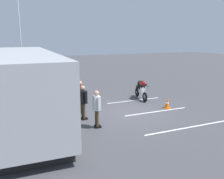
{
  "coord_description": "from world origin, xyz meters",
  "views": [
    {
      "loc": [
        -10.97,
        5.65,
        3.93
      ],
      "look_at": [
        1.02,
        0.47,
        1.1
      ],
      "focal_mm": 39.21,
      "sensor_mm": 36.0,
      "label": 1
    }
  ],
  "objects_px": {
    "stunt_motorcycle": "(141,90)",
    "spectator_centre": "(80,94)",
    "tour_bus": "(26,86)",
    "spectator_left": "(83,100)",
    "spectator_far_left": "(97,106)",
    "spectator_right": "(72,87)",
    "flagpole": "(21,42)",
    "parked_motorcycle_silver": "(57,96)",
    "traffic_cone": "(167,103)"
  },
  "relations": [
    {
      "from": "stunt_motorcycle",
      "to": "spectator_centre",
      "type": "bearing_deg",
      "value": 105.98
    },
    {
      "from": "spectator_far_left",
      "to": "tour_bus",
      "type": "bearing_deg",
      "value": 48.8
    },
    {
      "from": "spectator_far_left",
      "to": "stunt_motorcycle",
      "type": "height_order",
      "value": "spectator_far_left"
    },
    {
      "from": "spectator_centre",
      "to": "flagpole",
      "type": "height_order",
      "value": "flagpole"
    },
    {
      "from": "spectator_right",
      "to": "flagpole",
      "type": "height_order",
      "value": "flagpole"
    },
    {
      "from": "spectator_left",
      "to": "flagpole",
      "type": "distance_m",
      "value": 8.95
    },
    {
      "from": "parked_motorcycle_silver",
      "to": "spectator_far_left",
      "type": "bearing_deg",
      "value": -169.17
    },
    {
      "from": "tour_bus",
      "to": "traffic_cone",
      "type": "bearing_deg",
      "value": -98.38
    },
    {
      "from": "traffic_cone",
      "to": "spectator_centre",
      "type": "bearing_deg",
      "value": 76.81
    },
    {
      "from": "spectator_centre",
      "to": "parked_motorcycle_silver",
      "type": "xyz_separation_m",
      "value": [
        2.18,
        0.82,
        -0.52
      ]
    },
    {
      "from": "spectator_far_left",
      "to": "spectator_right",
      "type": "xyz_separation_m",
      "value": [
        3.82,
        0.1,
        0.1
      ]
    },
    {
      "from": "spectator_right",
      "to": "stunt_motorcycle",
      "type": "height_order",
      "value": "spectator_right"
    },
    {
      "from": "tour_bus",
      "to": "flagpole",
      "type": "height_order",
      "value": "flagpole"
    },
    {
      "from": "spectator_far_left",
      "to": "stunt_motorcycle",
      "type": "relative_size",
      "value": 0.82
    },
    {
      "from": "spectator_right",
      "to": "spectator_far_left",
      "type": "bearing_deg",
      "value": -178.43
    },
    {
      "from": "spectator_left",
      "to": "stunt_motorcycle",
      "type": "height_order",
      "value": "spectator_left"
    },
    {
      "from": "spectator_right",
      "to": "flagpole",
      "type": "distance_m",
      "value": 6.66
    },
    {
      "from": "spectator_left",
      "to": "spectator_centre",
      "type": "relative_size",
      "value": 0.99
    },
    {
      "from": "tour_bus",
      "to": "spectator_left",
      "type": "bearing_deg",
      "value": -113.91
    },
    {
      "from": "spectator_centre",
      "to": "traffic_cone",
      "type": "bearing_deg",
      "value": -103.19
    },
    {
      "from": "spectator_far_left",
      "to": "flagpole",
      "type": "height_order",
      "value": "flagpole"
    },
    {
      "from": "spectator_far_left",
      "to": "spectator_centre",
      "type": "relative_size",
      "value": 0.99
    },
    {
      "from": "spectator_far_left",
      "to": "spectator_right",
      "type": "bearing_deg",
      "value": 1.57
    },
    {
      "from": "stunt_motorcycle",
      "to": "traffic_cone",
      "type": "xyz_separation_m",
      "value": [
        -2.35,
        -0.33,
        -0.31
      ]
    },
    {
      "from": "traffic_cone",
      "to": "stunt_motorcycle",
      "type": "bearing_deg",
      "value": 8.01
    },
    {
      "from": "spectator_far_left",
      "to": "flagpole",
      "type": "bearing_deg",
      "value": 13.82
    },
    {
      "from": "parked_motorcycle_silver",
      "to": "flagpole",
      "type": "relative_size",
      "value": 0.28
    },
    {
      "from": "parked_motorcycle_silver",
      "to": "flagpole",
      "type": "xyz_separation_m",
      "value": [
        5.02,
        1.48,
        3.09
      ]
    },
    {
      "from": "spectator_left",
      "to": "traffic_cone",
      "type": "relative_size",
      "value": 2.66
    },
    {
      "from": "spectator_right",
      "to": "traffic_cone",
      "type": "height_order",
      "value": "spectator_right"
    },
    {
      "from": "spectator_left",
      "to": "spectator_centre",
      "type": "distance_m",
      "value": 1.12
    },
    {
      "from": "traffic_cone",
      "to": "spectator_far_left",
      "type": "bearing_deg",
      "value": 105.31
    },
    {
      "from": "spectator_right",
      "to": "parked_motorcycle_silver",
      "type": "distance_m",
      "value": 1.22
    },
    {
      "from": "tour_bus",
      "to": "spectator_centre",
      "type": "xyz_separation_m",
      "value": [
        0.02,
        -2.64,
        -0.64
      ]
    },
    {
      "from": "tour_bus",
      "to": "spectator_far_left",
      "type": "bearing_deg",
      "value": -131.2
    },
    {
      "from": "spectator_centre",
      "to": "stunt_motorcycle",
      "type": "relative_size",
      "value": 0.83
    },
    {
      "from": "parked_motorcycle_silver",
      "to": "stunt_motorcycle",
      "type": "bearing_deg",
      "value": -100.14
    },
    {
      "from": "spectator_centre",
      "to": "parked_motorcycle_silver",
      "type": "distance_m",
      "value": 2.39
    },
    {
      "from": "tour_bus",
      "to": "spectator_left",
      "type": "xyz_separation_m",
      "value": [
        -1.09,
        -2.46,
        -0.65
      ]
    },
    {
      "from": "flagpole",
      "to": "parked_motorcycle_silver",
      "type": "bearing_deg",
      "value": -163.53
    },
    {
      "from": "tour_bus",
      "to": "flagpole",
      "type": "xyz_separation_m",
      "value": [
        7.22,
        -0.34,
        1.93
      ]
    },
    {
      "from": "spectator_centre",
      "to": "spectator_far_left",
      "type": "bearing_deg",
      "value": -178.8
    },
    {
      "from": "traffic_cone",
      "to": "spectator_right",
      "type": "bearing_deg",
      "value": 61.84
    },
    {
      "from": "spectator_right",
      "to": "stunt_motorcycle",
      "type": "distance_m",
      "value": 4.45
    },
    {
      "from": "parked_motorcycle_silver",
      "to": "stunt_motorcycle",
      "type": "height_order",
      "value": "stunt_motorcycle"
    },
    {
      "from": "parked_motorcycle_silver",
      "to": "traffic_cone",
      "type": "bearing_deg",
      "value": -120.72
    },
    {
      "from": "spectator_far_left",
      "to": "spectator_right",
      "type": "distance_m",
      "value": 3.82
    },
    {
      "from": "spectator_far_left",
      "to": "traffic_cone",
      "type": "height_order",
      "value": "spectator_far_left"
    },
    {
      "from": "spectator_right",
      "to": "spectator_left",
      "type": "bearing_deg",
      "value": 177.13
    },
    {
      "from": "tour_bus",
      "to": "spectator_right",
      "type": "relative_size",
      "value": 5.91
    }
  ]
}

